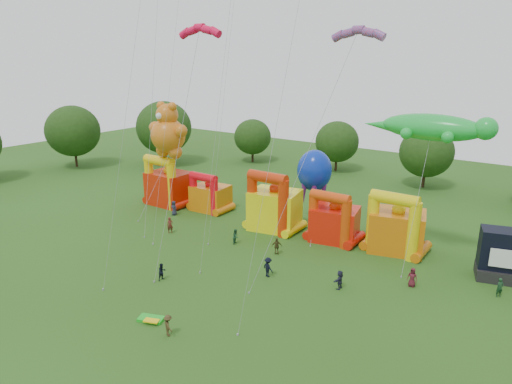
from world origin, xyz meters
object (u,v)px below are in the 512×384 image
Objects in this scene: gecko_kite at (428,146)px; spectator_4 at (277,246)px; teddy_bear_kite at (167,137)px; bouncy_castle_0 at (168,186)px; bouncy_castle_2 at (273,207)px; octopus_kite at (313,195)px; spectator_0 at (174,208)px.

gecko_kite is 18.01m from spectator_4.
teddy_bear_kite is at bearing -173.82° from gecko_kite.
spectator_4 is at bearing -14.22° from bouncy_castle_0.
teddy_bear_kite is (1.98, -1.57, 7.20)m from bouncy_castle_0.
bouncy_castle_0 is at bearing -178.48° from bouncy_castle_2.
octopus_kite is at bearing 45.24° from bouncy_castle_2.
gecko_kite is 7.76× the size of spectator_0.
bouncy_castle_0 is 0.48× the size of gecko_kite.
octopus_kite reaches higher than bouncy_castle_0.
spectator_4 is at bearing -10.58° from spectator_0.
bouncy_castle_0 is at bearing 141.80° from spectator_0.
teddy_bear_kite is at bearing 144.29° from spectator_0.
octopus_kite is 18.37m from spectator_0.
bouncy_castle_2 is at bearing -175.07° from gecko_kite.
teddy_bear_kite is at bearing -47.45° from spectator_4.
bouncy_castle_2 is 13.89m from spectator_0.
spectator_0 is at bearing -157.93° from octopus_kite.
bouncy_castle_2 is 0.50× the size of teddy_bear_kite.
bouncy_castle_0 is 5.20m from spectator_0.
bouncy_castle_0 is 35.21m from gecko_kite.
octopus_kite reaches higher than bouncy_castle_2.
bouncy_castle_2 is 4.02× the size of spectator_4.
bouncy_castle_2 is 0.77× the size of octopus_kite.
bouncy_castle_0 is 0.49× the size of teddy_bear_kite.
bouncy_castle_2 reaches higher than bouncy_castle_0.
bouncy_castle_0 is at bearing -169.30° from octopus_kite.
spectator_0 is at bearing -36.00° from bouncy_castle_0.
spectator_4 is (4.34, -5.95, -1.86)m from bouncy_castle_2.
bouncy_castle_0 is 3.71× the size of spectator_0.
spectator_4 is at bearing -148.98° from gecko_kite.
spectator_0 is at bearing -170.95° from gecko_kite.
teddy_bear_kite is 7.58× the size of spectator_0.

